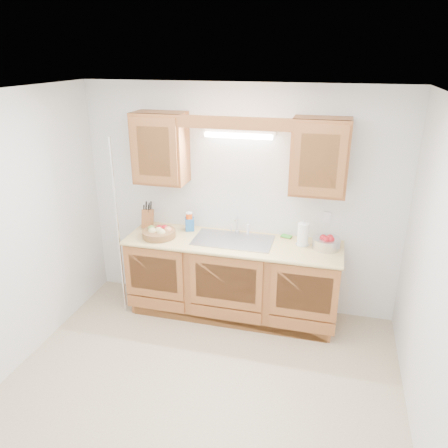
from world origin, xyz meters
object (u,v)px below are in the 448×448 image
(fruit_basket, at_px, (159,232))
(paper_towel, at_px, (303,235))
(apple_bowl, at_px, (326,242))
(knife_block, at_px, (148,218))

(fruit_basket, bearing_deg, paper_towel, 6.25)
(fruit_basket, xyz_separation_m, paper_towel, (1.53, 0.17, 0.07))
(paper_towel, bearing_deg, apple_bowl, -3.14)
(fruit_basket, xyz_separation_m, knife_block, (-0.23, 0.22, 0.06))
(apple_bowl, bearing_deg, knife_block, 178.07)
(knife_block, distance_m, apple_bowl, 2.00)
(fruit_basket, height_order, apple_bowl, apple_bowl)
(fruit_basket, distance_m, knife_block, 0.32)
(fruit_basket, distance_m, apple_bowl, 1.78)
(knife_block, height_order, paper_towel, knife_block)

